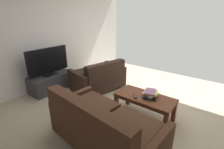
{
  "coord_description": "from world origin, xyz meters",
  "views": [
    {
      "loc": [
        -1.51,
        2.54,
        1.89
      ],
      "look_at": [
        0.16,
        0.39,
        0.87
      ],
      "focal_mm": 25.5,
      "sensor_mm": 36.0,
      "label": 1
    }
  ],
  "objects_px": {
    "tv_stand": "(52,82)",
    "book_stack": "(150,94)",
    "coffee_table": "(145,100)",
    "loveseat_near": "(99,77)",
    "tv_remote": "(135,96)",
    "sofa_main": "(102,126)",
    "flat_tv": "(48,61)"
  },
  "relations": [
    {
      "from": "loveseat_near",
      "to": "book_stack",
      "type": "xyz_separation_m",
      "value": [
        -1.62,
        0.37,
        0.17
      ]
    },
    {
      "from": "book_stack",
      "to": "tv_stand",
      "type": "bearing_deg",
      "value": 9.64
    },
    {
      "from": "coffee_table",
      "to": "flat_tv",
      "type": "relative_size",
      "value": 0.99
    },
    {
      "from": "loveseat_near",
      "to": "book_stack",
      "type": "relative_size",
      "value": 4.35
    },
    {
      "from": "tv_remote",
      "to": "sofa_main",
      "type": "bearing_deg",
      "value": 89.2
    },
    {
      "from": "loveseat_near",
      "to": "book_stack",
      "type": "bearing_deg",
      "value": 167.03
    },
    {
      "from": "sofa_main",
      "to": "tv_remote",
      "type": "height_order",
      "value": "sofa_main"
    },
    {
      "from": "tv_stand",
      "to": "book_stack",
      "type": "relative_size",
      "value": 3.29
    },
    {
      "from": "book_stack",
      "to": "tv_remote",
      "type": "relative_size",
      "value": 2.2
    },
    {
      "from": "sofa_main",
      "to": "tv_stand",
      "type": "height_order",
      "value": "sofa_main"
    },
    {
      "from": "loveseat_near",
      "to": "flat_tv",
      "type": "xyz_separation_m",
      "value": [
        0.96,
        0.81,
        0.45
      ]
    },
    {
      "from": "coffee_table",
      "to": "tv_remote",
      "type": "relative_size",
      "value": 7.22
    },
    {
      "from": "sofa_main",
      "to": "coffee_table",
      "type": "distance_m",
      "value": 1.06
    },
    {
      "from": "coffee_table",
      "to": "tv_remote",
      "type": "distance_m",
      "value": 0.21
    },
    {
      "from": "tv_remote",
      "to": "book_stack",
      "type": "bearing_deg",
      "value": -142.48
    },
    {
      "from": "flat_tv",
      "to": "loveseat_near",
      "type": "bearing_deg",
      "value": -139.74
    },
    {
      "from": "coffee_table",
      "to": "book_stack",
      "type": "relative_size",
      "value": 3.28
    },
    {
      "from": "coffee_table",
      "to": "book_stack",
      "type": "xyz_separation_m",
      "value": [
        -0.09,
        -0.03,
        0.14
      ]
    },
    {
      "from": "flat_tv",
      "to": "book_stack",
      "type": "relative_size",
      "value": 3.32
    },
    {
      "from": "tv_stand",
      "to": "book_stack",
      "type": "distance_m",
      "value": 2.63
    },
    {
      "from": "sofa_main",
      "to": "loveseat_near",
      "type": "distance_m",
      "value": 2.01
    },
    {
      "from": "tv_stand",
      "to": "flat_tv",
      "type": "height_order",
      "value": "flat_tv"
    },
    {
      "from": "sofa_main",
      "to": "tv_remote",
      "type": "distance_m",
      "value": 0.92
    },
    {
      "from": "book_stack",
      "to": "tv_remote",
      "type": "height_order",
      "value": "book_stack"
    },
    {
      "from": "sofa_main",
      "to": "loveseat_near",
      "type": "height_order",
      "value": "sofa_main"
    },
    {
      "from": "coffee_table",
      "to": "book_stack",
      "type": "height_order",
      "value": "book_stack"
    },
    {
      "from": "loveseat_near",
      "to": "book_stack",
      "type": "distance_m",
      "value": 1.67
    },
    {
      "from": "loveseat_near",
      "to": "coffee_table",
      "type": "bearing_deg",
      "value": 165.08
    },
    {
      "from": "tv_stand",
      "to": "book_stack",
      "type": "height_order",
      "value": "book_stack"
    },
    {
      "from": "sofa_main",
      "to": "tv_stand",
      "type": "relative_size",
      "value": 1.63
    },
    {
      "from": "coffee_table",
      "to": "tv_remote",
      "type": "xyz_separation_m",
      "value": [
        0.14,
        0.14,
        0.08
      ]
    },
    {
      "from": "sofa_main",
      "to": "book_stack",
      "type": "distance_m",
      "value": 1.12
    }
  ]
}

